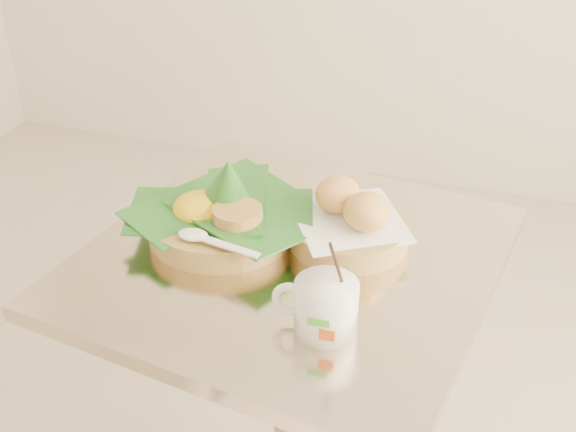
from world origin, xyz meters
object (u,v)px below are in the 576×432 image
(rice_basket, at_px, (221,212))
(coffee_mug, at_px, (324,305))
(bread_basket, at_px, (350,223))
(cafe_table, at_px, (291,346))

(rice_basket, relative_size, coffee_mug, 2.00)
(bread_basket, bearing_deg, coffee_mug, -84.76)
(cafe_table, relative_size, rice_basket, 2.34)
(cafe_table, xyz_separation_m, rice_basket, (-0.14, 0.02, 0.27))
(rice_basket, bearing_deg, bread_basket, 11.65)
(coffee_mug, bearing_deg, cafe_table, 121.72)
(cafe_table, bearing_deg, coffee_mug, -58.28)
(cafe_table, xyz_separation_m, coffee_mug, (0.11, -0.18, 0.27))
(rice_basket, distance_m, coffee_mug, 0.33)
(cafe_table, relative_size, coffee_mug, 4.69)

